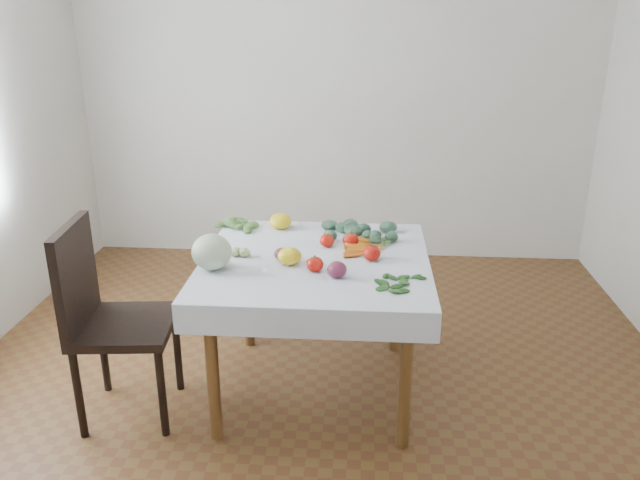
# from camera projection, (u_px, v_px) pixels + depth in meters

# --- Properties ---
(ground) EXTENTS (4.00, 4.00, 0.00)m
(ground) POSITION_uv_depth(u_px,v_px,m) (316.00, 388.00, 3.37)
(ground) COLOR brown
(back_wall) EXTENTS (4.00, 0.04, 2.70)m
(back_wall) POSITION_uv_depth(u_px,v_px,m) (336.00, 89.00, 4.77)
(back_wall) COLOR silver
(back_wall) RESTS_ON ground
(table) EXTENTS (1.00, 1.00, 0.75)m
(table) POSITION_uv_depth(u_px,v_px,m) (315.00, 277.00, 3.14)
(table) COLOR brown
(table) RESTS_ON ground
(tablecloth) EXTENTS (1.12, 1.12, 0.01)m
(tablecloth) POSITION_uv_depth(u_px,v_px,m) (315.00, 259.00, 3.11)
(tablecloth) COLOR white
(tablecloth) RESTS_ON table
(chair) EXTENTS (0.50, 0.50, 1.00)m
(chair) POSITION_uv_depth(u_px,v_px,m) (104.00, 310.00, 2.98)
(chair) COLOR black
(chair) RESTS_ON ground
(cabbage) EXTENTS (0.23, 0.23, 0.17)m
(cabbage) POSITION_uv_depth(u_px,v_px,m) (212.00, 252.00, 2.95)
(cabbage) COLOR #B7C8A7
(cabbage) RESTS_ON tablecloth
(tomato_a) EXTENTS (0.08, 0.08, 0.07)m
(tomato_a) POSITION_uv_depth(u_px,v_px,m) (327.00, 240.00, 3.25)
(tomato_a) COLOR red
(tomato_a) RESTS_ON tablecloth
(tomato_b) EXTENTS (0.11, 0.11, 0.08)m
(tomato_b) POSITION_uv_depth(u_px,v_px,m) (372.00, 253.00, 3.07)
(tomato_b) COLOR red
(tomato_b) RESTS_ON tablecloth
(tomato_c) EXTENTS (0.11, 0.11, 0.07)m
(tomato_c) POSITION_uv_depth(u_px,v_px,m) (351.00, 240.00, 3.25)
(tomato_c) COLOR red
(tomato_c) RESTS_ON tablecloth
(tomato_d) EXTENTS (0.09, 0.09, 0.07)m
(tomato_d) POSITION_uv_depth(u_px,v_px,m) (315.00, 264.00, 2.94)
(tomato_d) COLOR red
(tomato_d) RESTS_ON tablecloth
(heirloom_back) EXTENTS (0.13, 0.13, 0.09)m
(heirloom_back) POSITION_uv_depth(u_px,v_px,m) (280.00, 221.00, 3.51)
(heirloom_back) COLOR yellow
(heirloom_back) RESTS_ON tablecloth
(heirloom_front) EXTENTS (0.12, 0.12, 0.08)m
(heirloom_front) POSITION_uv_depth(u_px,v_px,m) (290.00, 256.00, 3.02)
(heirloom_front) COLOR yellow
(heirloom_front) RESTS_ON tablecloth
(onion_a) EXTENTS (0.08, 0.08, 0.06)m
(onion_a) POSITION_uv_depth(u_px,v_px,m) (281.00, 254.00, 3.08)
(onion_a) COLOR #50162A
(onion_a) RESTS_ON tablecloth
(onion_b) EXTENTS (0.11, 0.11, 0.08)m
(onion_b) POSITION_uv_depth(u_px,v_px,m) (337.00, 270.00, 2.87)
(onion_b) COLOR #50162A
(onion_b) RESTS_ON tablecloth
(tomatillo_cluster) EXTENTS (0.09, 0.12, 0.04)m
(tomatillo_cluster) POSITION_uv_depth(u_px,v_px,m) (234.00, 253.00, 3.12)
(tomatillo_cluster) COLOR #B6C974
(tomatillo_cluster) RESTS_ON tablecloth
(carrot_bunch) EXTENTS (0.21, 0.29, 0.03)m
(carrot_bunch) POSITION_uv_depth(u_px,v_px,m) (366.00, 247.00, 3.22)
(carrot_bunch) COLOR orange
(carrot_bunch) RESTS_ON tablecloth
(kale_bunch) EXTENTS (0.36, 0.34, 0.05)m
(kale_bunch) POSITION_uv_depth(u_px,v_px,m) (358.00, 232.00, 3.40)
(kale_bunch) COLOR #3D644A
(kale_bunch) RESTS_ON tablecloth
(basil_bunch) EXTENTS (0.26, 0.18, 0.01)m
(basil_bunch) POSITION_uv_depth(u_px,v_px,m) (403.00, 283.00, 2.81)
(basil_bunch) COLOR #23531A
(basil_bunch) RESTS_ON tablecloth
(dill_bunch) EXTENTS (0.23, 0.22, 0.03)m
(dill_bunch) POSITION_uv_depth(u_px,v_px,m) (238.00, 225.00, 3.54)
(dill_bunch) COLOR #4A6F33
(dill_bunch) RESTS_ON tablecloth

